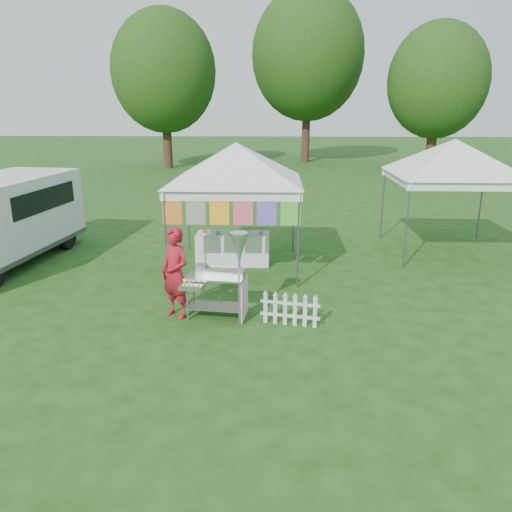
{
  "coord_description": "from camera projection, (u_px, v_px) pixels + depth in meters",
  "views": [
    {
      "loc": [
        0.94,
        -8.2,
        3.78
      ],
      "look_at": [
        0.58,
        0.74,
        1.1
      ],
      "focal_mm": 35.0,
      "sensor_mm": 36.0,
      "label": 1
    }
  ],
  "objects": [
    {
      "name": "vendor",
      "position": [
        175.0,
        273.0,
        9.15
      ],
      "size": [
        0.74,
        0.69,
        1.71
      ],
      "primitive_type": "imported",
      "rotation": [
        0.0,
        0.0,
        -0.61
      ],
      "color": "#A61422",
      "rests_on": "ground"
    },
    {
      "name": "display_table",
      "position": [
        233.0,
        248.0,
        12.46
      ],
      "size": [
        1.8,
        0.7,
        0.77
      ],
      "primitive_type": "cube",
      "color": "white",
      "rests_on": "ground"
    },
    {
      "name": "tree_mid",
      "position": [
        308.0,
        55.0,
        33.61
      ],
      "size": [
        7.6,
        7.6,
        11.52
      ],
      "color": "#382014",
      "rests_on": "ground"
    },
    {
      "name": "ground",
      "position": [
        222.0,
        326.0,
        8.97
      ],
      "size": [
        120.0,
        120.0,
        0.0
      ],
      "primitive_type": "plane",
      "color": "#1D3F12",
      "rests_on": "ground"
    },
    {
      "name": "donut_cart",
      "position": [
        224.0,
        269.0,
        9.04
      ],
      "size": [
        1.25,
        0.78,
        1.64
      ],
      "rotation": [
        0.0,
        0.0,
        -0.12
      ],
      "color": "gray",
      "rests_on": "ground"
    },
    {
      "name": "picket_fence",
      "position": [
        290.0,
        310.0,
        8.92
      ],
      "size": [
        1.06,
        0.24,
        0.56
      ],
      "rotation": [
        0.0,
        0.0,
        -0.2
      ],
      "color": "silver",
      "rests_on": "ground"
    },
    {
      "name": "canopy_right",
      "position": [
        456.0,
        139.0,
        12.69
      ],
      "size": [
        4.24,
        4.24,
        3.45
      ],
      "color": "#59595E",
      "rests_on": "ground"
    },
    {
      "name": "canopy_main",
      "position": [
        236.0,
        143.0,
        11.46
      ],
      "size": [
        4.24,
        4.24,
        3.45
      ],
      "color": "#59595E",
      "rests_on": "ground"
    },
    {
      "name": "tree_right",
      "position": [
        437.0,
        81.0,
        28.16
      ],
      "size": [
        5.6,
        5.6,
        8.42
      ],
      "color": "#382014",
      "rests_on": "ground"
    },
    {
      "name": "tree_left",
      "position": [
        164.0,
        72.0,
        30.5
      ],
      "size": [
        6.4,
        6.4,
        9.53
      ],
      "color": "#382014",
      "rests_on": "ground"
    }
  ]
}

